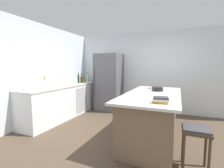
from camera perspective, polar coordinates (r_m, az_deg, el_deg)
The scene contains 20 objects.
ground_plane at distance 3.46m, azimuth 4.84°, elevation -18.75°, with size 7.20×7.20×0.00m, color #4C3D2D.
wall_rear at distance 5.32m, azimuth 12.64°, elevation 4.35°, with size 6.00×0.10×2.60m, color silver.
wall_left at distance 4.54m, azimuth -25.85°, elevation 3.60°, with size 0.10×6.00×2.60m, color silver.
counter_run_left at distance 4.86m, azimuth -16.50°, elevation -5.82°, with size 0.67×2.90×0.93m.
kitchen_island at distance 3.35m, azimuth 14.49°, elevation -11.15°, with size 1.04×2.29×0.93m.
refrigerator at distance 5.30m, azimuth -1.13°, elevation 0.67°, with size 0.82×0.77×1.89m.
bar_stool at distance 2.55m, azimuth 28.38°, elevation -16.20°, with size 0.36×0.36×0.63m.
sink_faucet at distance 4.50m, azimuth -20.43°, elevation 1.14°, with size 0.15×0.05×0.30m.
flower_vase at distance 4.25m, azimuth -23.43°, elevation -0.04°, with size 0.09×0.09×0.33m.
paper_towel_roll at distance 4.67m, azimuth -17.47°, elevation 1.11°, with size 0.14×0.14×0.31m.
vinegar_bottle at distance 5.89m, azimuth -8.75°, elevation 2.14°, with size 0.05×0.05×0.29m.
gin_bottle at distance 5.80m, azimuth -9.27°, elevation 2.21°, with size 0.07×0.07×0.32m.
soda_bottle at distance 5.66m, azimuth -8.89°, elevation 2.04°, with size 0.07×0.07×0.31m.
whiskey_bottle at distance 5.65m, azimuth -10.51°, elevation 1.97°, with size 0.08×0.08×0.28m.
olive_oil_bottle at distance 5.54m, azimuth -10.34°, elevation 1.87°, with size 0.06×0.06×0.30m.
syrup_bottle at distance 5.49m, azimuth -11.24°, elevation 1.60°, with size 0.06×0.06×0.24m.
wine_bottle at distance 5.42m, azimuth -12.19°, elevation 1.96°, with size 0.07×0.07×0.34m.
cookbook_stack at distance 2.41m, azimuth 17.42°, elevation -5.60°, with size 0.25×0.22×0.09m.
mixing_bowl at distance 3.61m, azimuth 16.34°, elevation -1.74°, with size 0.24×0.24×0.09m.
cutting_board at distance 3.94m, azimuth 15.49°, elevation -1.59°, with size 0.34×0.20×0.02m.
Camera 1 is at (0.97, -2.98, 1.45)m, focal length 24.94 mm.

